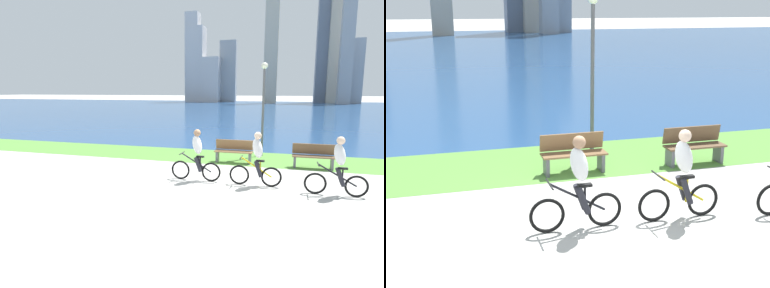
% 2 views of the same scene
% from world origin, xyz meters
% --- Properties ---
extents(ground_plane, '(300.00, 300.00, 0.00)m').
position_xyz_m(ground_plane, '(0.00, 0.00, 0.00)').
color(ground_plane, '#B2AFA8').
extents(grass_strip_bayside, '(120.00, 2.96, 0.01)m').
position_xyz_m(grass_strip_bayside, '(0.00, 3.38, 0.00)').
color(grass_strip_bayside, '#59933D').
rests_on(grass_strip_bayside, ground).
extents(bay_water_surface, '(300.00, 68.72, 0.00)m').
position_xyz_m(bay_water_surface, '(0.00, 39.22, 0.00)').
color(bay_water_surface, navy).
rests_on(bay_water_surface, ground).
extents(cyclist_lead, '(1.63, 0.52, 1.66)m').
position_xyz_m(cyclist_lead, '(-0.51, -0.47, 0.83)').
color(cyclist_lead, black).
rests_on(cyclist_lead, ground).
extents(cyclist_trailing, '(1.57, 0.52, 1.65)m').
position_xyz_m(cyclist_trailing, '(1.38, -0.54, 0.83)').
color(cyclist_trailing, black).
rests_on(cyclist_trailing, ground).
extents(bench_near_path, '(1.50, 0.47, 0.90)m').
position_xyz_m(bench_near_path, '(0.21, 2.48, 0.45)').
color(bench_near_path, brown).
rests_on(bench_near_path, ground).
extents(bench_far_along_path, '(1.50, 0.47, 0.90)m').
position_xyz_m(bench_far_along_path, '(3.19, 2.33, 0.45)').
color(bench_far_along_path, brown).
rests_on(bench_far_along_path, ground).
extents(lamppost_tall, '(0.28, 0.28, 4.02)m').
position_xyz_m(lamppost_tall, '(1.19, 4.16, 2.62)').
color(lamppost_tall, '#595960').
rests_on(lamppost_tall, ground).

